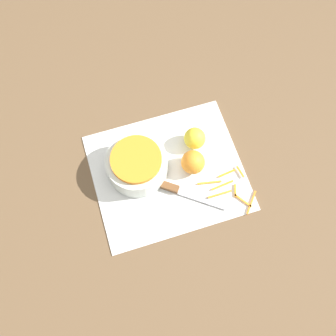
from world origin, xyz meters
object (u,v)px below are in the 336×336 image
object	(u,v)px
knife	(170,187)
lemon	(195,138)
bowl_speckled	(137,164)
orange_left	(193,162)

from	to	relation	value
knife	lemon	size ratio (longest dim) A/B	3.28
bowl_speckled	knife	xyz separation A→B (m)	(0.07, -0.08, -0.03)
knife	lemon	bearing A→B (deg)	82.85
orange_left	bowl_speckled	bearing A→B (deg)	165.95
bowl_speckled	lemon	xyz separation A→B (m)	(0.18, 0.03, -0.01)
bowl_speckled	knife	distance (m)	0.11
lemon	knife	bearing A→B (deg)	-133.80
orange_left	knife	bearing A→B (deg)	-151.40
bowl_speckled	orange_left	world-z (taller)	bowl_speckled
bowl_speckled	lemon	world-z (taller)	bowl_speckled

